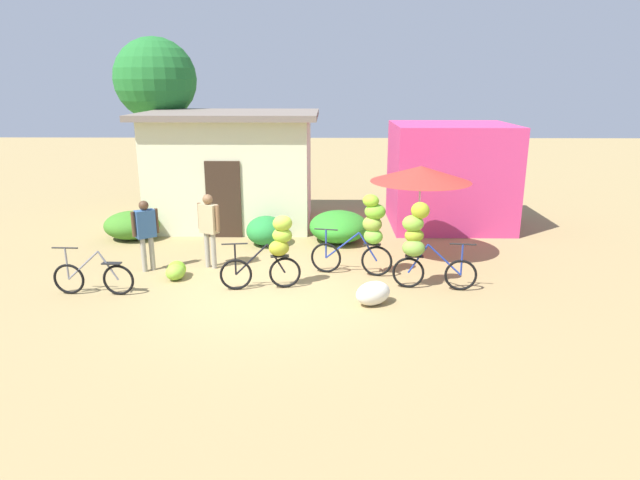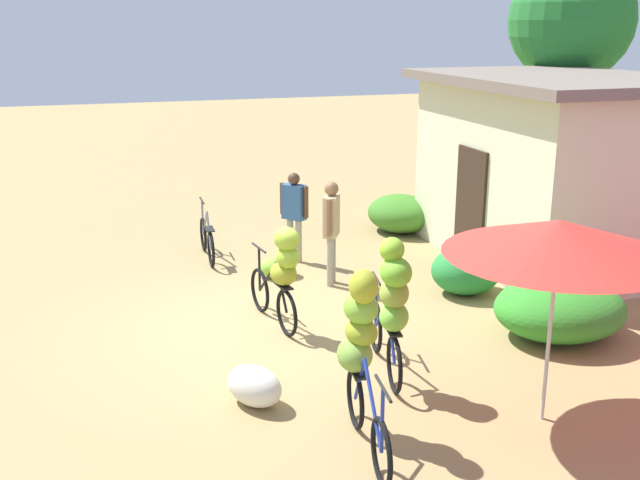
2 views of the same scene
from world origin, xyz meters
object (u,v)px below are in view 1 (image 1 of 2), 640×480
(produce_sack, at_px, (373,293))
(person_bystander, at_px, (209,223))
(building_low, at_px, (233,168))
(market_umbrella, at_px, (421,174))
(bicycle_leftmost, at_px, (93,278))
(bicycle_by_shop, at_px, (419,240))
(banana_pile_on_ground, at_px, (176,271))
(bicycle_near_pile, at_px, (275,246))
(bicycle_center_loaded, at_px, (368,229))
(person_vendor, at_px, (146,229))
(shop_pink, at_px, (450,176))
(tree_behind_building, at_px, (155,81))

(produce_sack, xyz_separation_m, person_bystander, (-3.39, 2.04, 0.78))
(building_low, relative_size, produce_sack, 6.88)
(market_umbrella, relative_size, bicycle_leftmost, 1.43)
(bicycle_by_shop, distance_m, banana_pile_on_ground, 5.01)
(building_low, height_order, bicycle_near_pile, building_low)
(banana_pile_on_ground, xyz_separation_m, produce_sack, (3.98, -1.34, 0.05))
(building_low, distance_m, person_bystander, 4.10)
(market_umbrella, height_order, bicycle_center_loaded, market_umbrella)
(building_low, distance_m, bicycle_by_shop, 6.91)
(bicycle_leftmost, height_order, banana_pile_on_ground, bicycle_leftmost)
(bicycle_leftmost, bearing_deg, person_vendor, 66.24)
(bicycle_center_loaded, bearing_deg, person_vendor, 177.07)
(person_vendor, bearing_deg, produce_sack, -21.21)
(bicycle_by_shop, height_order, produce_sack, bicycle_by_shop)
(bicycle_center_loaded, xyz_separation_m, person_bystander, (-3.39, 0.46, -0.01))
(shop_pink, bearing_deg, bicycle_by_shop, -107.90)
(produce_sack, bearing_deg, bicycle_by_shop, 42.25)
(person_bystander, bearing_deg, produce_sack, -31.03)
(banana_pile_on_ground, relative_size, produce_sack, 0.96)
(market_umbrella, distance_m, bicycle_leftmost, 7.15)
(shop_pink, height_order, bicycle_leftmost, shop_pink)
(shop_pink, height_order, produce_sack, shop_pink)
(bicycle_by_shop, bearing_deg, person_bystander, 164.69)
(produce_sack, height_order, person_vendor, person_vendor)
(bicycle_leftmost, distance_m, bicycle_by_shop, 6.31)
(bicycle_center_loaded, height_order, person_vendor, bicycle_center_loaded)
(bicycle_near_pile, height_order, produce_sack, bicycle_near_pile)
(tree_behind_building, bearing_deg, produce_sack, -52.75)
(building_low, distance_m, bicycle_center_loaded, 5.75)
(market_umbrella, bearing_deg, person_vendor, -170.87)
(bicycle_near_pile, xyz_separation_m, bicycle_center_loaded, (1.85, 0.76, 0.15))
(building_low, height_order, person_vendor, building_low)
(market_umbrella, distance_m, banana_pile_on_ground, 5.70)
(building_low, height_order, person_bystander, building_low)
(market_umbrella, xyz_separation_m, bicycle_near_pile, (-3.09, -1.95, -1.11))
(market_umbrella, xyz_separation_m, bicycle_leftmost, (-6.55, -2.35, -1.63))
(building_low, relative_size, banana_pile_on_ground, 7.17)
(shop_pink, relative_size, bicycle_near_pile, 2.02)
(bicycle_by_shop, relative_size, person_bystander, 1.06)
(market_umbrella, height_order, bicycle_near_pile, market_umbrella)
(market_umbrella, distance_m, bicycle_center_loaded, 1.96)
(shop_pink, xyz_separation_m, market_umbrella, (-1.33, -3.10, 0.55))
(tree_behind_building, relative_size, market_umbrella, 2.33)
(building_low, bearing_deg, shop_pink, -2.09)
(shop_pink, relative_size, bicycle_by_shop, 1.84)
(shop_pink, relative_size, market_umbrella, 1.42)
(market_umbrella, height_order, person_vendor, market_umbrella)
(market_umbrella, bearing_deg, bicycle_leftmost, -160.24)
(bicycle_center_loaded, bearing_deg, banana_pile_on_ground, -176.55)
(bicycle_by_shop, bearing_deg, person_vendor, 170.25)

